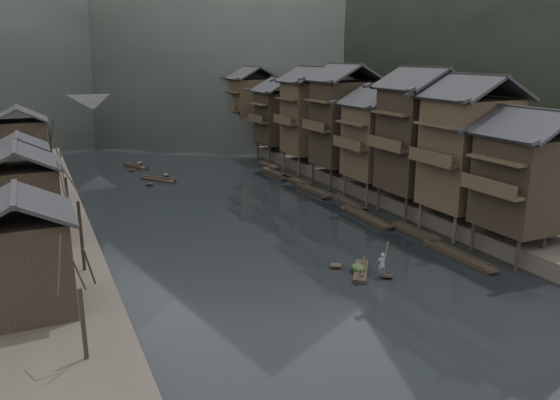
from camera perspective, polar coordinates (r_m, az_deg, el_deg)
water at (r=46.36m, az=1.55°, el=-5.75°), size 300.00×300.00×0.00m
right_bank at (r=96.94m, az=9.72°, el=5.64°), size 40.00×200.00×1.80m
stilt_houses at (r=69.04m, az=7.47°, el=8.69°), size 9.00×67.60×15.49m
left_houses at (r=59.92m, az=-25.54°, el=3.20°), size 8.10×53.20×8.73m
bare_trees at (r=55.28m, az=-21.98°, el=3.13°), size 3.78×63.71×7.55m
moored_sampans at (r=63.81m, az=5.48°, el=0.25°), size 3.00×48.43×0.47m
midriver_boats at (r=93.99m, az=-12.83°, el=4.76°), size 15.65×42.13×0.45m
stone_bridge at (r=113.04m, az=-14.99°, el=8.83°), size 40.00×6.00×9.00m
hero_sampan at (r=43.03m, az=8.45°, el=-7.33°), size 3.44×4.32×0.43m
cargo_heap at (r=42.90m, az=8.20°, el=-6.61°), size 1.05×1.37×0.63m
boatman at (r=42.11m, az=10.62°, el=-6.30°), size 0.75×0.61×1.78m
bamboo_pole at (r=41.29m, az=11.04°, el=-2.59°), size 1.15×2.20×3.89m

